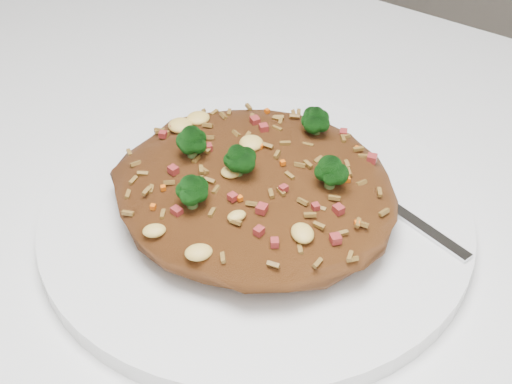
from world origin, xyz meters
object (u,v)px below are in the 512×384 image
(plate, at_px, (256,216))
(fork, at_px, (384,201))
(fried_rice, at_px, (256,179))
(dining_table, at_px, (191,302))

(plate, height_order, fork, fork)
(plate, xyz_separation_m, fried_rice, (-0.00, -0.00, 0.03))
(plate, relative_size, fried_rice, 1.50)
(fried_rice, bearing_deg, dining_table, -151.35)
(dining_table, relative_size, fork, 7.48)
(plate, distance_m, fried_rice, 0.03)
(dining_table, xyz_separation_m, fork, (0.11, 0.08, 0.11))
(dining_table, relative_size, plate, 4.03)
(plate, height_order, fried_rice, fried_rice)
(plate, distance_m, fork, 0.09)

